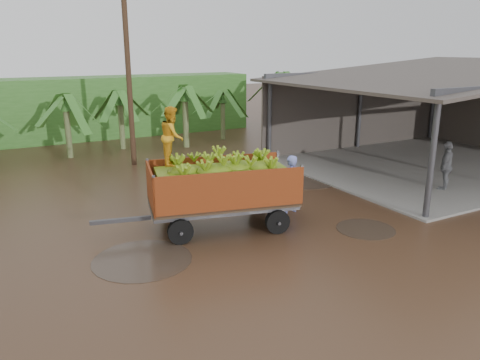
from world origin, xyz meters
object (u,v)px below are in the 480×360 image
Objects in this scene: banana_trailer at (221,185)px; utility_pole at (129,77)px; man_grey at (446,166)px; man_blue at (290,184)px.

banana_trailer is 9.47m from utility_pole.
man_grey is at bearing 8.72° from banana_trailer.
man_blue is at bearing -35.03° from man_grey.
banana_trailer reaches higher than man_blue.
man_blue is 0.25× the size of utility_pole.
man_blue is at bearing -73.73° from utility_pole.
man_grey is (6.57, -0.81, -0.01)m from man_blue.
man_blue is (2.58, 0.11, -0.36)m from banana_trailer.
utility_pole reaches higher than man_blue.
utility_pole is at bearing -80.97° from man_blue.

